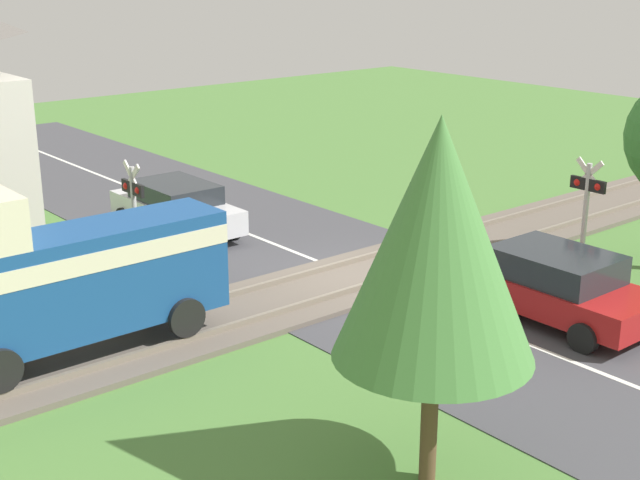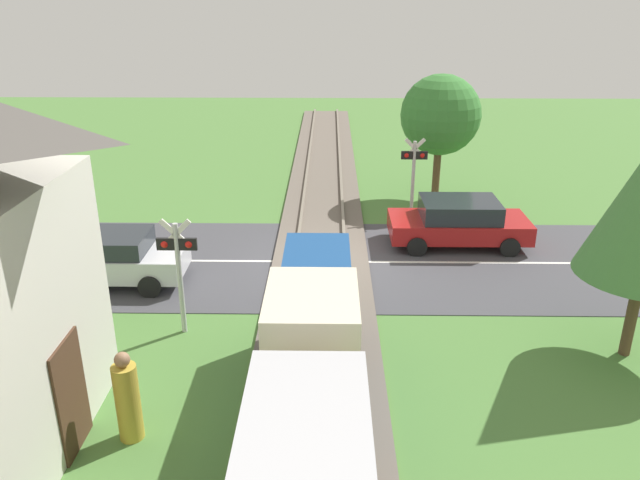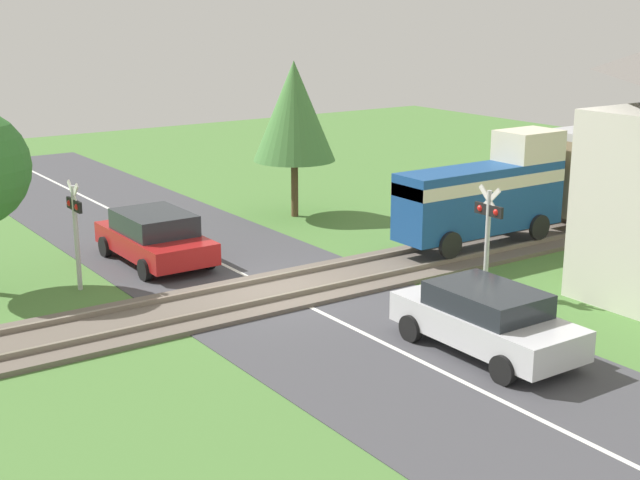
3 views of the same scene
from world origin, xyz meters
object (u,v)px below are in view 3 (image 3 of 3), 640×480
car_far_side (486,318)px  crossing_signal_west_approach (75,220)px  car_near_crossing (155,236)px  crossing_signal_east_approach (488,226)px  train (572,174)px  pedestrian_by_station (589,244)px

car_far_side → crossing_signal_west_approach: size_ratio=1.49×
car_near_crossing → car_far_side: 10.44m
car_far_side → crossing_signal_east_approach: crossing_signal_east_approach is taller
crossing_signal_west_approach → crossing_signal_east_approach: size_ratio=1.00×
train → crossing_signal_east_approach: bearing=-65.2°
car_near_crossing → crossing_signal_east_approach: bearing=36.5°
car_near_crossing → car_far_side: car_near_crossing is taller
car_far_side → crossing_signal_east_approach: 3.85m
pedestrian_by_station → car_near_crossing: bearing=-129.3°
car_far_side → crossing_signal_east_approach: size_ratio=1.49×
pedestrian_by_station → crossing_signal_west_approach: bearing=-118.5°
car_far_side → car_near_crossing: bearing=-164.0°
car_near_crossing → car_far_side: size_ratio=1.02×
train → pedestrian_by_station: 4.61m
train → pedestrian_by_station: size_ratio=7.51×
train → car_far_side: bearing=-58.5°
train → crossing_signal_west_approach: size_ratio=4.68×
train → crossing_signal_west_approach: train is taller
crossing_signal_west_approach → crossing_signal_east_approach: bearing=52.2°
crossing_signal_west_approach → car_near_crossing: bearing=113.4°
crossing_signal_west_approach → crossing_signal_east_approach: 10.23m
car_far_side → crossing_signal_west_approach: crossing_signal_west_approach is taller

